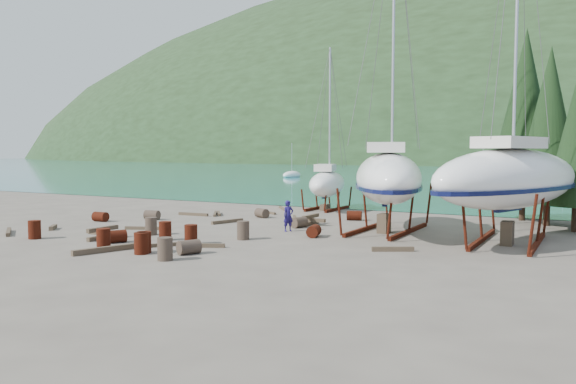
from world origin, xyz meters
The scene contains 47 objects.
ground centered at (0.00, 0.00, 0.00)m, with size 600.00×600.00×0.00m, color #5B5147.
bay_water centered at (0.00, 315.00, 0.01)m, with size 700.00×700.00×0.00m, color #18727A.
far_hill centered at (0.00, 320.00, 0.00)m, with size 800.00×360.00×110.00m, color #1E2F17.
far_house_left centered at (-60.00, 190.00, 2.92)m, with size 6.60×5.60×5.60m.
far_house_center centered at (-20.00, 190.00, 2.92)m, with size 6.60×5.60×5.60m.
cypress_near_right centered at (12.50, 12.00, 5.79)m, with size 3.60×3.60×10.00m.
cypress_back_left centered at (11.00, 14.00, 6.66)m, with size 4.14×4.14×11.50m.
moored_boat_left centered at (-30.00, 60.00, 0.39)m, with size 2.00×5.00×6.05m.
moored_boat_mid centered at (10.00, 80.00, 0.39)m, with size 2.00×5.00×6.05m.
moored_boat_far centered at (-8.00, 110.00, 0.39)m, with size 2.00×5.00×6.05m.
large_sailboat_near centered at (5.46, 5.35, 2.84)m, with size 7.06×11.64×17.66m.
large_sailboat_far centered at (11.53, 4.35, 2.97)m, with size 6.96×11.97×18.20m.
small_sailboat_shore centered at (-2.02, 13.98, 1.91)m, with size 4.10×7.58×11.58m.
worker centered at (0.90, 2.95, 0.81)m, with size 0.59×0.39×1.62m, color #1B1252.
drum_0 centered at (-8.44, -5.15, 0.44)m, with size 0.58×0.58×0.88m, color #531B0E.
drum_1 centered at (0.60, -4.80, 0.29)m, with size 0.58×0.58×0.88m, color #2D2823.
drum_2 centered at (-10.95, 1.18, 0.29)m, with size 0.58×0.58×0.88m, color #531B0E.
drum_3 centered at (-1.20, -5.45, 0.44)m, with size 0.58×0.58×0.88m, color #531B0E.
drum_4 centered at (2.09, 9.09, 0.29)m, with size 0.58×0.58×0.88m, color #531B0E.
drum_5 centered at (0.38, -0.52, 0.44)m, with size 0.58×0.58×0.88m, color #2D2823.
drum_6 centered at (2.95, 1.81, 0.29)m, with size 0.58×0.58×0.88m, color #531B0E.
drum_7 centered at (-1.12, -5.70, 0.44)m, with size 0.58×0.58×0.88m, color #531B0E.
drum_9 centered at (-3.56, 7.55, 0.29)m, with size 0.58×0.58×0.88m, color #2D2823.
drum_10 centered at (-2.72, -2.45, 0.44)m, with size 0.58×0.58×0.88m, color #531B0E.
drum_11 centered at (0.71, 4.53, 0.29)m, with size 0.58×0.58×0.88m, color #2D2823.
drum_12 centered at (-4.17, -4.11, 0.29)m, with size 0.58×0.58×0.88m, color #531B0E.
drum_13 centered at (-3.38, -5.58, 0.44)m, with size 0.58×0.58×0.88m, color #531B0E.
drum_14 centered at (-0.93, -2.77, 0.44)m, with size 0.58×0.58×0.88m, color #531B0E.
drum_15 centered at (-8.89, 3.38, 0.29)m, with size 0.58×0.58×0.88m, color #2D2823.
drum_16 centered at (-4.48, -1.49, 0.44)m, with size 0.58×0.58×0.88m, color #2D2823.
drum_17 centered at (0.63, -6.26, 0.44)m, with size 0.58×0.58×0.88m, color #2D2823.
timber_0 centered at (-4.89, 12.59, 0.07)m, with size 0.14×2.88×0.14m, color brown.
timber_1 centered at (7.60, -0.17, 0.10)m, with size 0.19×1.75×0.19m, color brown.
timber_2 centered at (-8.08, 6.36, 0.09)m, with size 0.19×2.21×0.19m, color brown.
timber_5 centered at (-1.48, -3.81, 0.08)m, with size 0.16×2.81×0.16m, color brown.
timber_7 centered at (0.20, -3.17, 0.09)m, with size 0.17×1.65×0.17m, color brown.
timber_8 centered at (-3.91, 4.29, 0.09)m, with size 0.19×2.24×0.19m, color brown.
timber_9 centered at (-4.67, 9.96, 0.08)m, with size 0.15×2.37×0.15m, color brown.
timber_10 centered at (-1.08, 7.43, 0.08)m, with size 0.16×2.71×0.16m, color brown.
timber_12 centered at (-5.96, -0.19, 0.08)m, with size 0.17×2.46×0.17m, color brown.
timber_13 centered at (-10.49, -2.51, 0.11)m, with size 0.22×1.13×0.22m, color brown.
timber_14 centered at (-11.11, -4.67, 0.09)m, with size 0.18×2.48×0.18m, color brown.
timber_15 centered at (-7.15, 7.47, 0.07)m, with size 0.15×2.56×0.15m, color brown.
timber_16 centered at (-2.74, -6.09, 0.11)m, with size 0.23×2.78×0.23m, color brown.
timber_17 centered at (-6.96, 7.64, 0.08)m, with size 0.16×2.06×0.16m, color brown.
timber_pile_fore centered at (-5.47, -3.70, 0.30)m, with size 1.80×1.80×0.60m.
timber_pile_aft centered at (0.79, 5.77, 0.30)m, with size 1.80×1.80×0.60m.
Camera 1 is at (14.97, -22.48, 4.09)m, focal length 35.00 mm.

